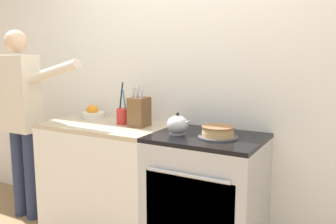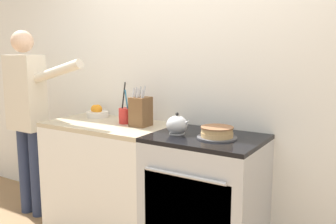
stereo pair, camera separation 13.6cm
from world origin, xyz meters
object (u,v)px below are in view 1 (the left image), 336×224
(tea_kettle, at_px, (178,125))
(utensil_crock, at_px, (123,116))
(layer_cake, at_px, (218,132))
(knife_block, at_px, (139,112))
(person_baker, at_px, (21,108))
(fruit_bowl, at_px, (93,113))
(stove_range, at_px, (206,198))

(tea_kettle, distance_m, utensil_crock, 0.57)
(layer_cake, relative_size, knife_block, 0.86)
(knife_block, height_order, utensil_crock, utensil_crock)
(knife_block, relative_size, person_baker, 0.19)
(knife_block, relative_size, fruit_bowl, 1.65)
(utensil_crock, height_order, fruit_bowl, utensil_crock)
(tea_kettle, bearing_deg, fruit_bowl, 167.85)
(layer_cake, distance_m, utensil_crock, 0.86)
(knife_block, bearing_deg, utensil_crock, 171.85)
(tea_kettle, relative_size, fruit_bowl, 0.98)
(tea_kettle, bearing_deg, knife_block, 166.77)
(stove_range, relative_size, layer_cake, 3.34)
(tea_kettle, xyz_separation_m, knife_block, (-0.39, 0.09, 0.05))
(stove_range, xyz_separation_m, fruit_bowl, (-1.17, 0.16, 0.51))
(knife_block, distance_m, utensil_crock, 0.18)
(stove_range, relative_size, tea_kettle, 4.81)
(person_baker, bearing_deg, knife_block, 0.85)
(layer_cake, xyz_separation_m, tea_kettle, (-0.30, -0.03, 0.03))
(person_baker, bearing_deg, layer_cake, -5.07)
(fruit_bowl, bearing_deg, layer_cake, -7.80)
(layer_cake, height_order, person_baker, person_baker)
(tea_kettle, distance_m, fruit_bowl, 0.98)
(tea_kettle, relative_size, utensil_crock, 0.57)
(utensil_crock, bearing_deg, stove_range, -5.21)
(utensil_crock, bearing_deg, person_baker, -165.79)
(layer_cake, xyz_separation_m, fruit_bowl, (-1.25, 0.17, 0.01))
(layer_cake, height_order, knife_block, knife_block)
(stove_range, bearing_deg, utensil_crock, 174.79)
(fruit_bowl, xyz_separation_m, person_baker, (-0.54, -0.33, 0.04))
(knife_block, bearing_deg, layer_cake, -4.77)
(stove_range, bearing_deg, fruit_bowl, 172.19)
(fruit_bowl, bearing_deg, person_baker, -148.71)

